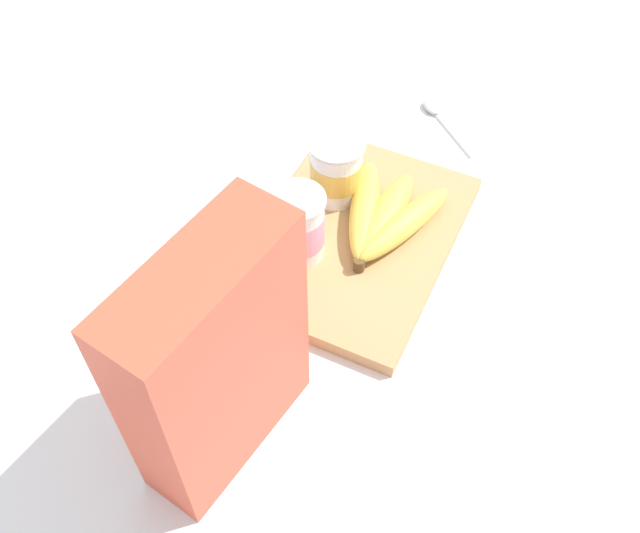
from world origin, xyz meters
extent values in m
plane|color=white|center=(0.00, 0.00, 0.00)|extent=(2.40, 2.40, 0.00)
cube|color=tan|center=(0.00, 0.00, 0.01)|extent=(0.32, 0.23, 0.02)
cube|color=#D85138|center=(-0.29, 0.01, 0.14)|extent=(0.20, 0.10, 0.28)
cylinder|color=white|center=(-0.06, 0.05, 0.06)|extent=(0.06, 0.06, 0.09)
cylinder|color=pink|center=(-0.06, 0.05, 0.06)|extent=(0.06, 0.06, 0.05)
cylinder|color=silver|center=(-0.06, 0.05, 0.11)|extent=(0.07, 0.07, 0.00)
cylinder|color=white|center=(0.05, 0.05, 0.06)|extent=(0.07, 0.07, 0.08)
cylinder|color=gold|center=(0.05, 0.05, 0.06)|extent=(0.07, 0.07, 0.04)
cylinder|color=silver|center=(0.05, 0.05, 0.11)|extent=(0.07, 0.07, 0.00)
ellipsoid|color=#E5C84D|center=(0.03, -0.05, 0.04)|extent=(0.16, 0.09, 0.03)
ellipsoid|color=#E5C84D|center=(0.03, -0.03, 0.04)|extent=(0.16, 0.04, 0.03)
ellipsoid|color=#E5C84D|center=(0.03, 0.00, 0.04)|extent=(0.17, 0.09, 0.03)
cylinder|color=brown|center=(-0.05, -0.03, 0.03)|extent=(0.01, 0.01, 0.02)
cylinder|color=silver|center=(0.25, -0.04, 0.00)|extent=(0.08, 0.09, 0.01)
ellipsoid|color=silver|center=(0.29, 0.00, 0.01)|extent=(0.04, 0.04, 0.01)
camera|label=1|loc=(-0.55, -0.21, 0.71)|focal=40.75mm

